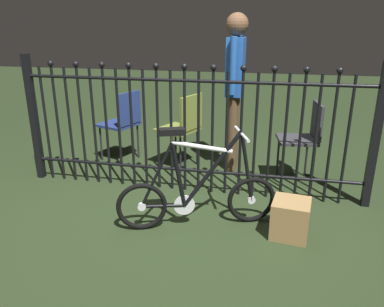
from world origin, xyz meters
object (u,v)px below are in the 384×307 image
display_crate (290,218)px  chair_navy (123,119)px  chair_charcoal (305,134)px  bicycle (197,193)px  person_visitor (235,79)px  chair_olive (183,124)px

display_crate → chair_navy: bearing=144.6°
chair_charcoal → chair_navy: (-2.13, 0.24, -0.01)m
bicycle → person_visitor: 1.59m
chair_charcoal → person_visitor: (-0.78, 0.23, 0.52)m
display_crate → person_visitor: bearing=114.0°
bicycle → chair_charcoal: 1.50m
chair_olive → display_crate: size_ratio=2.86×
bicycle → chair_navy: size_ratio=1.49×
bicycle → person_visitor: bearing=83.8°
chair_charcoal → display_crate: (-0.16, -1.16, -0.39)m
bicycle → chair_navy: bicycle is taller
chair_navy → person_visitor: 1.45m
bicycle → chair_charcoal: size_ratio=1.49×
chair_charcoal → display_crate: chair_charcoal is taller
chair_olive → chair_charcoal: (1.35, -0.16, 0.01)m
chair_navy → chair_olive: bearing=-6.2°
chair_charcoal → chair_navy: same height
bicycle → chair_navy: 1.86m
chair_charcoal → person_visitor: size_ratio=0.50×
bicycle → display_crate: size_ratio=4.20×
chair_navy → bicycle: bearing=-49.4°
chair_olive → person_visitor: size_ratio=0.50×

